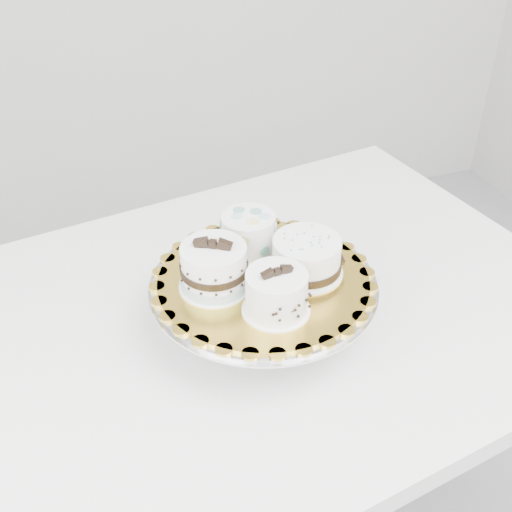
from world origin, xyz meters
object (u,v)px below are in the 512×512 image
object	(u,v)px
cake_dots	(248,233)
cake_banded	(214,269)
table	(234,344)
cake_swirl	(276,294)
cake_stand	(263,296)
cake_board	(263,280)
cake_ribbon	(307,258)

from	to	relation	value
cake_dots	cake_banded	bearing A→B (deg)	-160.47
table	cake_banded	world-z (taller)	cake_banded
cake_banded	cake_swirl	bearing A→B (deg)	-21.97
cake_stand	cake_board	size ratio (longest dim) A/B	1.09
cake_stand	cake_banded	xyz separation A→B (m)	(-0.08, 0.01, 0.07)
cake_swirl	cake_dots	bearing A→B (deg)	80.75
cake_stand	cake_banded	bearing A→B (deg)	175.40
table	cake_swirl	world-z (taller)	cake_swirl
cake_board	cake_ribbon	bearing A→B (deg)	-5.79
table	cake_dots	distance (m)	0.22
table	cake_ribbon	xyz separation A→B (m)	(0.11, -0.06, 0.21)
cake_board	cake_swirl	xyz separation A→B (m)	(-0.01, -0.08, 0.04)
cake_ribbon	cake_board	bearing A→B (deg)	174.29
cake_board	cake_dots	bearing A→B (deg)	87.88
table	cake_banded	distance (m)	0.22
cake_dots	table	bearing A→B (deg)	-161.05
table	cake_dots	world-z (taller)	cake_dots
cake_board	cake_ribbon	distance (m)	0.08
cake_stand	cake_dots	world-z (taller)	cake_dots
cake_board	cake_banded	bearing A→B (deg)	175.40
cake_board	cake_ribbon	size ratio (longest dim) A/B	2.68
table	cake_board	world-z (taller)	cake_board
cake_swirl	cake_dots	xyz separation A→B (m)	(0.01, 0.17, 0.00)
cake_banded	cake_dots	xyz separation A→B (m)	(0.08, 0.08, -0.00)
cake_swirl	cake_banded	distance (m)	0.11
table	cake_stand	world-z (taller)	cake_stand
table	cake_ribbon	distance (m)	0.24
cake_ribbon	cake_stand	bearing A→B (deg)	174.29
table	cake_ribbon	bearing A→B (deg)	-35.69
cake_stand	cake_dots	bearing A→B (deg)	87.88
cake_stand	cake_board	xyz separation A→B (m)	(0.00, -0.00, 0.04)
cake_ribbon	cake_banded	bearing A→B (deg)	174.92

